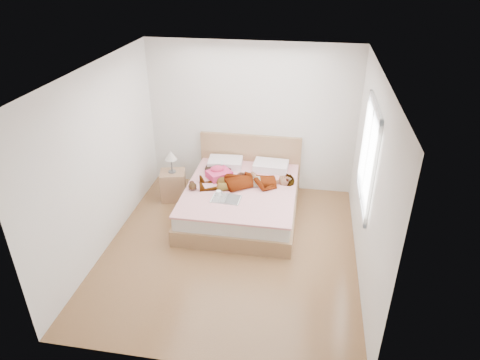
% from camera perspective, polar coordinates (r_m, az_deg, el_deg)
% --- Properties ---
extents(ground, '(4.00, 4.00, 0.00)m').
position_cam_1_polar(ground, '(6.33, -1.30, -9.22)').
color(ground, '#4B2F17').
rests_on(ground, ground).
extents(woman, '(1.67, 0.97, 0.22)m').
position_cam_1_polar(woman, '(6.86, 1.02, 0.15)').
color(woman, white).
rests_on(woman, bed).
extents(hair, '(0.59, 0.67, 0.08)m').
position_cam_1_polar(hair, '(7.37, -2.84, 1.68)').
color(hair, black).
rests_on(hair, bed).
extents(phone, '(0.06, 0.09, 0.05)m').
position_cam_1_polar(phone, '(7.26, -2.41, 2.31)').
color(phone, silver).
rests_on(phone, bed).
extents(room_shell, '(4.00, 4.00, 4.00)m').
position_cam_1_polar(room_shell, '(5.78, 16.69, 3.02)').
color(room_shell, white).
rests_on(room_shell, ground).
extents(bed, '(1.80, 2.08, 1.00)m').
position_cam_1_polar(bed, '(7.02, 0.25, -2.34)').
color(bed, brown).
rests_on(bed, ground).
extents(towel, '(0.48, 0.47, 0.20)m').
position_cam_1_polar(towel, '(7.10, -2.86, 0.93)').
color(towel, '#DE3C81').
rests_on(towel, bed).
extents(magazine, '(0.46, 0.31, 0.03)m').
position_cam_1_polar(magazine, '(6.51, -1.88, -2.52)').
color(magazine, white).
rests_on(magazine, bed).
extents(coffee_mug, '(0.11, 0.08, 0.09)m').
position_cam_1_polar(coffee_mug, '(6.58, -2.85, -1.79)').
color(coffee_mug, white).
rests_on(coffee_mug, bed).
extents(plush_toy, '(0.18, 0.22, 0.11)m').
position_cam_1_polar(plush_toy, '(6.80, -6.37, -0.75)').
color(plush_toy, black).
rests_on(plush_toy, bed).
extents(nightstand, '(0.50, 0.46, 0.90)m').
position_cam_1_polar(nightstand, '(7.49, -8.90, -0.39)').
color(nightstand, brown).
rests_on(nightstand, ground).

